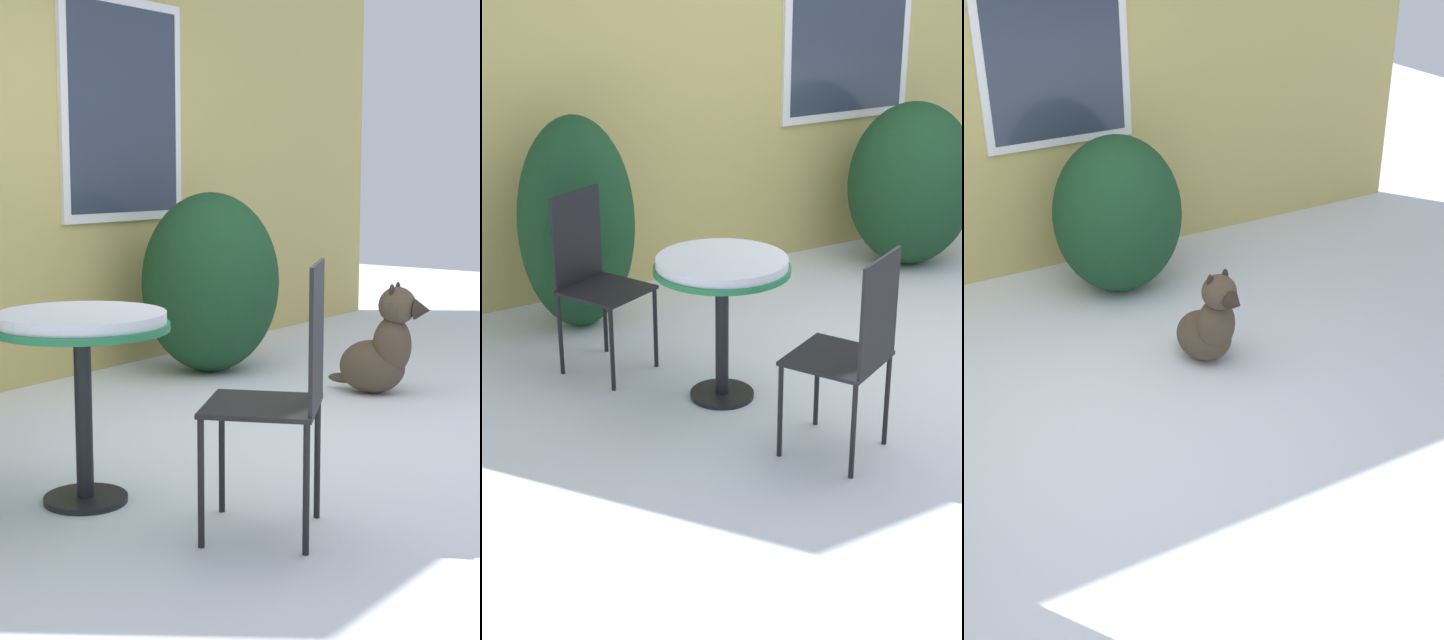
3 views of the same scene
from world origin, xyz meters
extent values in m
plane|color=white|center=(0.00, 0.00, 0.00)|extent=(16.00, 16.00, 0.00)
cube|color=tan|center=(0.00, 2.20, 1.69)|extent=(8.00, 0.06, 3.38)
cube|color=white|center=(0.79, 2.16, 1.72)|extent=(1.14, 0.04, 1.46)
cube|color=#2D3847|center=(0.79, 2.14, 1.72)|extent=(1.02, 0.01, 1.34)
ellipsoid|color=#194223|center=(0.96, 1.55, 0.59)|extent=(0.96, 0.87, 1.18)
cylinder|color=black|center=(-1.39, 0.35, 0.01)|extent=(0.34, 0.34, 0.03)
cylinder|color=black|center=(-1.39, 0.35, 0.36)|extent=(0.07, 0.07, 0.68)
cylinder|color=#237A47|center=(-1.39, 0.35, 0.72)|extent=(0.70, 0.70, 0.03)
cylinder|color=white|center=(-1.39, 0.35, 0.75)|extent=(0.68, 0.68, 0.05)
cube|color=black|center=(-1.23, -0.42, 0.48)|extent=(0.55, 0.55, 0.02)
cube|color=black|center=(-1.15, -0.59, 0.75)|extent=(0.34, 0.18, 0.52)
cylinder|color=black|center=(-1.15, -0.17, 0.24)|extent=(0.02, 0.02, 0.47)
cylinder|color=black|center=(-1.48, -0.33, 0.24)|extent=(0.02, 0.02, 0.47)
cylinder|color=black|center=(-0.98, -0.50, 0.24)|extent=(0.02, 0.02, 0.47)
cylinder|color=black|center=(-1.32, -0.67, 0.24)|extent=(0.02, 0.02, 0.47)
ellipsoid|color=#4C3D2D|center=(1.03, 0.38, 0.16)|extent=(0.40, 0.45, 0.32)
ellipsoid|color=#4C3D2D|center=(1.06, 0.26, 0.30)|extent=(0.30, 0.27, 0.35)
sphere|color=#4C3D2D|center=(1.06, 0.23, 0.54)|extent=(0.22, 0.22, 0.22)
cone|color=#2D241B|center=(1.09, 0.08, 0.52)|extent=(0.14, 0.11, 0.12)
ellipsoid|color=#2D241B|center=(1.00, 0.24, 0.62)|extent=(0.05, 0.04, 0.10)
ellipsoid|color=#2D241B|center=(1.12, 0.26, 0.62)|extent=(0.05, 0.04, 0.10)
ellipsoid|color=#4C3D2D|center=(1.00, 0.56, 0.07)|extent=(0.10, 0.20, 0.06)
camera|label=1|loc=(-4.07, -2.43, 1.34)|focal=55.00mm
camera|label=2|loc=(-3.83, -3.66, 2.34)|focal=55.00mm
camera|label=3|loc=(-1.15, -3.55, 2.86)|focal=45.00mm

